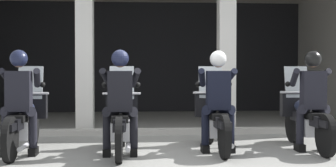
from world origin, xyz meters
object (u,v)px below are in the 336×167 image
at_px(police_officer_center_left, 120,93).
at_px(police_officer_center_right, 218,92).
at_px(motorcycle_center_left, 121,120).
at_px(motorcycle_far_left, 24,120).
at_px(police_officer_far_right, 312,92).
at_px(police_officer_far_left, 19,93).
at_px(motorcycle_center_right, 215,118).
at_px(motorcycle_far_right, 306,118).

height_order(police_officer_center_left, police_officer_center_right, same).
bearing_deg(motorcycle_center_left, police_officer_center_left, -95.42).
distance_m(motorcycle_far_left, police_officer_far_right, 4.54).
bearing_deg(police_officer_far_left, police_officer_center_left, -18.38).
height_order(police_officer_far_left, police_officer_center_right, same).
distance_m(police_officer_far_left, police_officer_center_left, 1.51).
bearing_deg(motorcycle_center_left, police_officer_center_right, -8.03).
xyz_separation_m(police_officer_far_left, motorcycle_center_left, (1.51, 0.15, -0.44)).
bearing_deg(motorcycle_center_right, police_officer_far_left, 174.61).
bearing_deg(motorcycle_far_right, police_officer_far_right, -98.64).
bearing_deg(police_officer_center_right, police_officer_far_right, -12.16).
bearing_deg(police_officer_center_left, motorcycle_center_left, 84.58).
distance_m(motorcycle_center_left, motorcycle_far_right, 3.02).
bearing_deg(motorcycle_far_left, police_officer_far_left, -103.41).
distance_m(motorcycle_far_left, motorcycle_center_left, 1.51).
height_order(motorcycle_far_left, motorcycle_center_right, same).
relative_size(motorcycle_center_left, police_officer_center_left, 1.29).
height_order(motorcycle_center_left, police_officer_far_right, police_officer_far_right).
xyz_separation_m(motorcycle_far_left, motorcycle_center_left, (1.51, -0.14, 0.00)).
bearing_deg(police_officer_far_left, motorcycle_far_right, -8.70).
relative_size(motorcycle_far_left, motorcycle_center_right, 1.00).
bearing_deg(police_officer_center_left, motorcycle_center_right, 12.91).
relative_size(police_officer_far_left, motorcycle_far_right, 0.78).
height_order(police_officer_center_right, police_officer_far_right, same).
relative_size(police_officer_far_left, police_officer_center_right, 1.00).
bearing_deg(police_officer_far_right, motorcycle_center_left, 170.15).
bearing_deg(motorcycle_far_right, motorcycle_center_right, 171.55).
bearing_deg(police_officer_far_right, motorcycle_far_right, 81.36).
distance_m(motorcycle_far_left, motorcycle_far_right, 4.52).
distance_m(police_officer_far_left, motorcycle_far_right, 4.55).
distance_m(police_officer_center_left, police_officer_center_right, 1.52).
bearing_deg(motorcycle_far_left, motorcycle_far_right, -12.28).
distance_m(motorcycle_far_left, police_officer_center_right, 3.05).
height_order(motorcycle_center_left, motorcycle_center_right, same).
relative_size(motorcycle_center_left, motorcycle_far_right, 1.00).
height_order(motorcycle_center_right, police_officer_far_right, police_officer_far_right).
distance_m(motorcycle_far_right, police_officer_far_right, 0.52).
relative_size(motorcycle_center_right, motorcycle_far_right, 1.00).
distance_m(motorcycle_center_right, motorcycle_far_right, 1.51).
bearing_deg(motorcycle_center_left, motorcycle_far_right, -1.24).
xyz_separation_m(police_officer_center_left, motorcycle_center_right, (1.51, 0.49, -0.44)).
relative_size(motorcycle_far_left, police_officer_center_left, 1.29).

